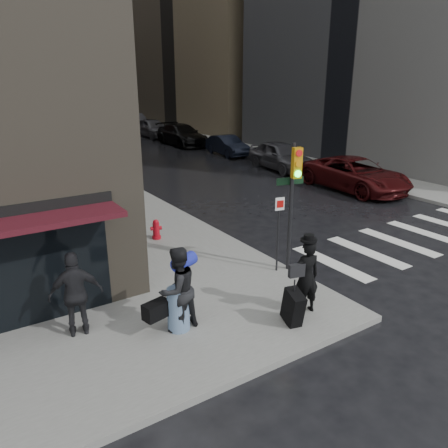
{
  "coord_description": "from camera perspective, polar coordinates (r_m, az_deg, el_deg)",
  "views": [
    {
      "loc": [
        -5.85,
        -7.4,
        5.41
      ],
      "look_at": [
        0.68,
        2.66,
        1.3
      ],
      "focal_mm": 35.0,
      "sensor_mm": 36.0,
      "label": 1
    }
  ],
  "objects": [
    {
      "name": "parked_car_4",
      "position": [
        41.24,
        -9.34,
        12.3
      ],
      "size": [
        2.16,
        4.97,
        1.67
      ],
      "primitive_type": "imported",
      "rotation": [
        0.0,
        0.0,
        0.04
      ],
      "color": "#4B4A4F",
      "rests_on": "ground"
    },
    {
      "name": "bldg_right_far",
      "position": [
        73.09,
        -7.7,
        24.32
      ],
      "size": [
        22.0,
        20.0,
        25.0
      ],
      "primitive_type": "cube",
      "color": "gray",
      "rests_on": "ground"
    },
    {
      "name": "sidewalk_right",
      "position": [
        39.83,
        -3.69,
        11.18
      ],
      "size": [
        3.0,
        50.0,
        0.15
      ],
      "primitive_type": "cube",
      "color": "slate",
      "rests_on": "ground"
    },
    {
      "name": "crosswalk",
      "position": [
        16.67,
        23.39,
        -1.62
      ],
      "size": [
        8.5,
        3.0,
        0.01
      ],
      "color": "silver",
      "rests_on": "ground"
    },
    {
      "name": "parked_car_2",
      "position": [
        31.27,
        0.43,
        10.22
      ],
      "size": [
        1.71,
        4.24,
        1.37
      ],
      "primitive_type": "imported",
      "rotation": [
        0.0,
        0.0,
        -0.06
      ],
      "color": "black",
      "rests_on": "ground"
    },
    {
      "name": "parked_car_3",
      "position": [
        35.98,
        -5.53,
        11.51
      ],
      "size": [
        2.34,
        5.73,
        1.66
      ],
      "primitive_type": "imported",
      "rotation": [
        0.0,
        0.0,
        0.0
      ],
      "color": "black",
      "rests_on": "ground"
    },
    {
      "name": "parked_car_1",
      "position": [
        26.6,
        7.4,
        8.86
      ],
      "size": [
        2.48,
        5.1,
        1.68
      ],
      "primitive_type": "imported",
      "rotation": [
        0.0,
        0.0,
        -0.1
      ],
      "color": "#45454A",
      "rests_on": "ground"
    },
    {
      "name": "man_jeans",
      "position": [
        9.39,
        -6.17,
        -8.49
      ],
      "size": [
        1.39,
        0.92,
        1.9
      ],
      "rotation": [
        0.0,
        0.0,
        3.38
      ],
      "color": "black",
      "rests_on": "ground"
    },
    {
      "name": "traffic_light",
      "position": [
        11.85,
        8.87,
        4.28
      ],
      "size": [
        0.88,
        0.5,
        3.58
      ],
      "rotation": [
        0.0,
        0.0,
        -0.22
      ],
      "color": "black",
      "rests_on": "ground"
    },
    {
      "name": "parked_car_6",
      "position": [
        52.25,
        -14.25,
        13.3
      ],
      "size": [
        2.69,
        5.83,
        1.62
      ],
      "primitive_type": "imported",
      "rotation": [
        0.0,
        0.0,
        -0.0
      ],
      "color": "black",
      "rests_on": "ground"
    },
    {
      "name": "ground",
      "position": [
        10.87,
        4.69,
        -10.98
      ],
      "size": [
        140.0,
        140.0,
        0.0
      ],
      "primitive_type": "plane",
      "color": "black",
      "rests_on": "ground"
    },
    {
      "name": "parked_car_0",
      "position": [
        22.45,
        16.77,
        6.24
      ],
      "size": [
        2.86,
        5.81,
        1.59
      ],
      "primitive_type": "imported",
      "rotation": [
        0.0,
        0.0,
        -0.04
      ],
      "color": "#3B0B0D",
      "rests_on": "ground"
    },
    {
      "name": "man_greycoat",
      "position": [
        9.69,
        -18.75,
        -8.68
      ],
      "size": [
        1.17,
        0.68,
        1.87
      ],
      "rotation": [
        0.0,
        0.0,
        2.93
      ],
      "color": "black",
      "rests_on": "ground"
    },
    {
      "name": "parked_car_5",
      "position": [
        46.86,
        -11.56,
        12.93
      ],
      "size": [
        1.95,
        5.09,
        1.66
      ],
      "primitive_type": "imported",
      "rotation": [
        0.0,
        0.0,
        0.04
      ],
      "color": "#3B3B40",
      "rests_on": "ground"
    },
    {
      "name": "man_overcoat",
      "position": [
        10.13,
        10.36,
        -7.44
      ],
      "size": [
        1.19,
        0.92,
        1.95
      ],
      "rotation": [
        0.0,
        0.0,
        2.91
      ],
      "color": "black",
      "rests_on": "ground"
    },
    {
      "name": "fire_hydrant",
      "position": [
        14.87,
        -8.85,
        -0.79
      ],
      "size": [
        0.39,
        0.3,
        0.68
      ],
      "rotation": [
        0.0,
        0.0,
        -0.26
      ],
      "color": "#A80A17",
      "rests_on": "ground"
    },
    {
      "name": "sidewalk_left",
      "position": [
        35.3,
        -23.36,
        8.69
      ],
      "size": [
        4.0,
        50.0,
        0.15
      ],
      "primitive_type": "cube",
      "color": "slate",
      "rests_on": "ground"
    }
  ]
}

